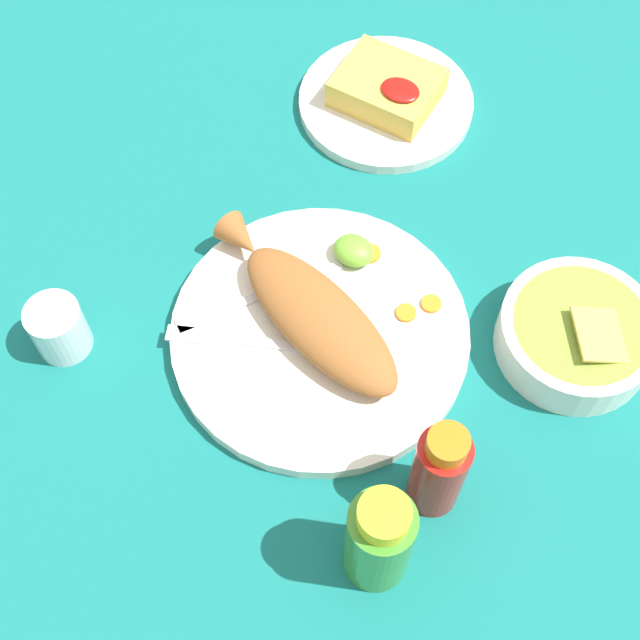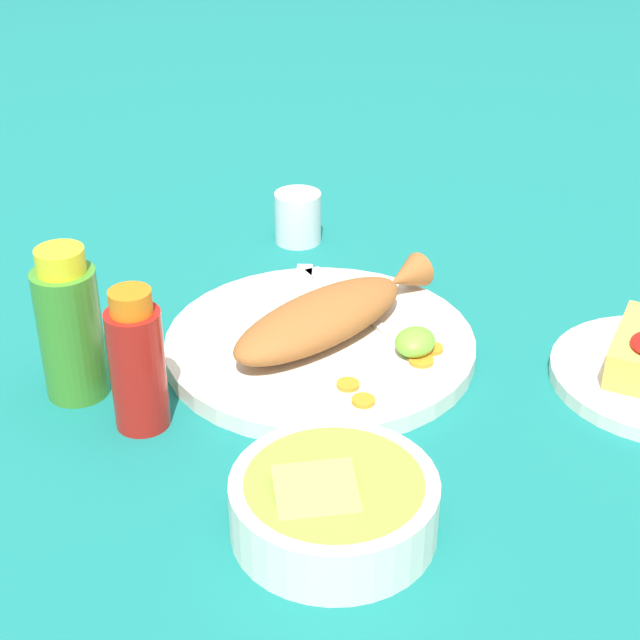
% 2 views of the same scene
% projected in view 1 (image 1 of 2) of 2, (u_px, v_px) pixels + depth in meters
% --- Properties ---
extents(ground_plane, '(4.00, 4.00, 0.00)m').
position_uv_depth(ground_plane, '(320.00, 338.00, 0.92)').
color(ground_plane, '#146B66').
extents(main_plate, '(0.31, 0.31, 0.02)m').
position_uv_depth(main_plate, '(320.00, 334.00, 0.92)').
color(main_plate, silver).
rests_on(main_plate, ground_plane).
extents(fried_fish, '(0.26, 0.15, 0.04)m').
position_uv_depth(fried_fish, '(313.00, 312.00, 0.89)').
color(fried_fish, '#935628').
rests_on(fried_fish, main_plate).
extents(fork_near, '(0.18, 0.08, 0.00)m').
position_uv_depth(fork_near, '(244.00, 341.00, 0.90)').
color(fork_near, silver).
rests_on(fork_near, main_plate).
extents(fork_far, '(0.12, 0.16, 0.00)m').
position_uv_depth(fork_far, '(249.00, 300.00, 0.92)').
color(fork_far, silver).
rests_on(fork_far, main_plate).
extents(carrot_slice_near, '(0.02, 0.02, 0.00)m').
position_uv_depth(carrot_slice_near, '(406.00, 313.00, 0.92)').
color(carrot_slice_near, orange).
rests_on(carrot_slice_near, main_plate).
extents(carrot_slice_mid, '(0.02, 0.02, 0.00)m').
position_uv_depth(carrot_slice_mid, '(431.00, 304.00, 0.92)').
color(carrot_slice_mid, orange).
rests_on(carrot_slice_mid, main_plate).
extents(carrot_slice_far, '(0.02, 0.02, 0.00)m').
position_uv_depth(carrot_slice_far, '(369.00, 253.00, 0.95)').
color(carrot_slice_far, orange).
rests_on(carrot_slice_far, main_plate).
extents(carrot_slice_extra, '(0.02, 0.02, 0.00)m').
position_uv_depth(carrot_slice_extra, '(350.00, 243.00, 0.96)').
color(carrot_slice_extra, orange).
rests_on(carrot_slice_extra, main_plate).
extents(lime_wedge_main, '(0.04, 0.04, 0.02)m').
position_uv_depth(lime_wedge_main, '(354.00, 251.00, 0.94)').
color(lime_wedge_main, '#6BB233').
rests_on(lime_wedge_main, main_plate).
extents(hot_sauce_bottle_red, '(0.05, 0.05, 0.13)m').
position_uv_depth(hot_sauce_bottle_red, '(439.00, 470.00, 0.79)').
color(hot_sauce_bottle_red, '#B21914').
rests_on(hot_sauce_bottle_red, ground_plane).
extents(hot_sauce_bottle_green, '(0.06, 0.06, 0.15)m').
position_uv_depth(hot_sauce_bottle_green, '(379.00, 540.00, 0.75)').
color(hot_sauce_bottle_green, '#3D8428').
rests_on(hot_sauce_bottle_green, ground_plane).
extents(salt_cup, '(0.06, 0.06, 0.06)m').
position_uv_depth(salt_cup, '(60.00, 330.00, 0.90)').
color(salt_cup, silver).
rests_on(salt_cup, ground_plane).
extents(side_plate_fries, '(0.21, 0.21, 0.01)m').
position_uv_depth(side_plate_fries, '(386.00, 102.00, 1.07)').
color(side_plate_fries, silver).
rests_on(side_plate_fries, ground_plane).
extents(fries_pile, '(0.12, 0.09, 0.04)m').
position_uv_depth(fries_pile, '(388.00, 88.00, 1.05)').
color(fries_pile, gold).
rests_on(fries_pile, side_plate_fries).
extents(guacamole_bowl, '(0.16, 0.16, 0.06)m').
position_uv_depth(guacamole_bowl, '(577.00, 334.00, 0.90)').
color(guacamole_bowl, white).
rests_on(guacamole_bowl, ground_plane).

